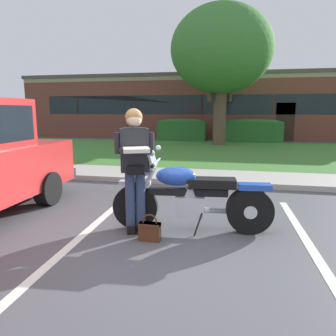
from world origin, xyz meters
name	(u,v)px	position (x,y,z in m)	size (l,w,h in m)	color
ground_plane	(151,247)	(0.00, 0.00, 0.00)	(140.00, 140.00, 0.00)	#4C4C51
curb_strip	(191,182)	(0.00, 3.50, 0.06)	(60.00, 0.20, 0.12)	#ADA89E
concrete_walk	(195,176)	(0.00, 4.35, 0.04)	(60.00, 1.50, 0.08)	#ADA89E
grass_lawn	(211,152)	(0.00, 9.34, 0.03)	(60.00, 8.49, 0.06)	#3D752D
stall_stripe_0	(84,234)	(-1.01, 0.20, 0.00)	(0.12, 4.40, 0.01)	silver
stall_stripe_1	(315,254)	(1.95, 0.20, 0.00)	(0.12, 4.40, 0.01)	silver
motorcycle	(197,197)	(0.49, 0.67, 0.49)	(2.24, 0.82, 1.26)	black
rider_person	(135,161)	(-0.34, 0.45, 1.01)	(0.56, 0.66, 1.70)	black
handbag	(150,230)	(-0.06, 0.19, 0.14)	(0.28, 0.13, 0.36)	#562D19
shade_tree	(221,50)	(0.15, 11.99, 4.40)	(4.68, 4.68, 6.43)	brown
hedge_left	(182,129)	(-1.98, 13.89, 0.65)	(2.61, 0.90, 1.24)	#286028
hedge_center_left	(254,130)	(1.83, 13.89, 0.65)	(2.92, 0.90, 1.24)	#286028
brick_building	(209,107)	(-1.02, 19.78, 1.93)	(22.99, 9.61, 3.85)	brown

